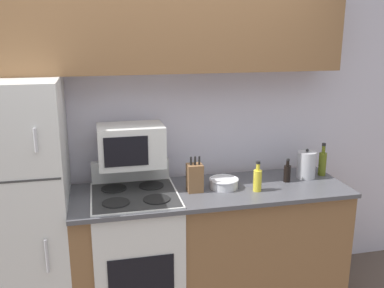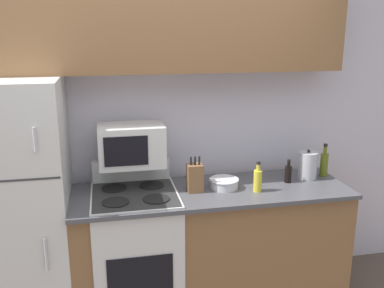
{
  "view_description": "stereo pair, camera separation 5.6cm",
  "coord_description": "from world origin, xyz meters",
  "px_view_note": "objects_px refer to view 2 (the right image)",
  "views": [
    {
      "loc": [
        -0.42,
        -2.5,
        2.03
      ],
      "look_at": [
        0.21,
        0.27,
        1.27
      ],
      "focal_mm": 40.0,
      "sensor_mm": 36.0,
      "label": 1
    },
    {
      "loc": [
        -0.36,
        -2.51,
        2.03
      ],
      "look_at": [
        0.21,
        0.27,
        1.27
      ],
      "focal_mm": 40.0,
      "sensor_mm": 36.0,
      "label": 2
    }
  ],
  "objects_px": {
    "bottle_soy_sauce": "(288,173)",
    "kettle": "(308,165)",
    "bowl": "(224,183)",
    "bottle_cooking_spray": "(258,180)",
    "microwave": "(131,145)",
    "knife_block": "(195,178)",
    "refrigerator": "(14,209)",
    "stove": "(137,252)",
    "bottle_olive_oil": "(324,163)"
  },
  "relations": [
    {
      "from": "stove",
      "to": "bottle_olive_oil",
      "type": "bearing_deg",
      "value": 4.02
    },
    {
      "from": "knife_block",
      "to": "bottle_cooking_spray",
      "type": "height_order",
      "value": "knife_block"
    },
    {
      "from": "microwave",
      "to": "bottle_soy_sauce",
      "type": "xyz_separation_m",
      "value": [
        1.15,
        -0.12,
        -0.25
      ]
    },
    {
      "from": "stove",
      "to": "bowl",
      "type": "height_order",
      "value": "stove"
    },
    {
      "from": "knife_block",
      "to": "bottle_olive_oil",
      "type": "distance_m",
      "value": 1.07
    },
    {
      "from": "microwave",
      "to": "bottle_soy_sauce",
      "type": "bearing_deg",
      "value": -5.91
    },
    {
      "from": "bottle_olive_oil",
      "to": "bottle_cooking_spray",
      "type": "bearing_deg",
      "value": -161.26
    },
    {
      "from": "knife_block",
      "to": "bottle_cooking_spray",
      "type": "relative_size",
      "value": 1.18
    },
    {
      "from": "kettle",
      "to": "bottle_cooking_spray",
      "type": "bearing_deg",
      "value": -158.56
    },
    {
      "from": "refrigerator",
      "to": "bottle_cooking_spray",
      "type": "bearing_deg",
      "value": -5.16
    },
    {
      "from": "bottle_olive_oil",
      "to": "bottle_soy_sauce",
      "type": "xyz_separation_m",
      "value": [
        -0.33,
        -0.08,
        -0.03
      ]
    },
    {
      "from": "refrigerator",
      "to": "bottle_olive_oil",
      "type": "bearing_deg",
      "value": 1.53
    },
    {
      "from": "microwave",
      "to": "knife_block",
      "type": "xyz_separation_m",
      "value": [
        0.43,
        -0.16,
        -0.22
      ]
    },
    {
      "from": "microwave",
      "to": "kettle",
      "type": "distance_m",
      "value": 1.35
    },
    {
      "from": "stove",
      "to": "knife_block",
      "type": "distance_m",
      "value": 0.69
    },
    {
      "from": "bottle_soy_sauce",
      "to": "kettle",
      "type": "height_order",
      "value": "kettle"
    },
    {
      "from": "bottle_soy_sauce",
      "to": "kettle",
      "type": "relative_size",
      "value": 0.78
    },
    {
      "from": "stove",
      "to": "kettle",
      "type": "relative_size",
      "value": 4.73
    },
    {
      "from": "bottle_cooking_spray",
      "to": "bottle_olive_oil",
      "type": "bearing_deg",
      "value": 18.74
    },
    {
      "from": "knife_block",
      "to": "bowl",
      "type": "relative_size",
      "value": 1.2
    },
    {
      "from": "bottle_soy_sauce",
      "to": "refrigerator",
      "type": "bearing_deg",
      "value": 179.44
    },
    {
      "from": "microwave",
      "to": "bottle_cooking_spray",
      "type": "xyz_separation_m",
      "value": [
        0.86,
        -0.25,
        -0.23
      ]
    },
    {
      "from": "refrigerator",
      "to": "bottle_soy_sauce",
      "type": "relative_size",
      "value": 9.69
    },
    {
      "from": "bowl",
      "to": "bottle_cooking_spray",
      "type": "distance_m",
      "value": 0.25
    },
    {
      "from": "bottle_soy_sauce",
      "to": "kettle",
      "type": "distance_m",
      "value": 0.19
    },
    {
      "from": "refrigerator",
      "to": "bowl",
      "type": "height_order",
      "value": "refrigerator"
    },
    {
      "from": "bottle_cooking_spray",
      "to": "kettle",
      "type": "bearing_deg",
      "value": 21.44
    },
    {
      "from": "microwave",
      "to": "kettle",
      "type": "relative_size",
      "value": 1.99
    },
    {
      "from": "bottle_olive_oil",
      "to": "bottle_cooking_spray",
      "type": "distance_m",
      "value": 0.66
    },
    {
      "from": "bottle_cooking_spray",
      "to": "stove",
      "type": "bearing_deg",
      "value": 172.9
    },
    {
      "from": "knife_block",
      "to": "bowl",
      "type": "distance_m",
      "value": 0.23
    },
    {
      "from": "microwave",
      "to": "bowl",
      "type": "distance_m",
      "value": 0.72
    },
    {
      "from": "refrigerator",
      "to": "bowl",
      "type": "bearing_deg",
      "value": -1.48
    },
    {
      "from": "bowl",
      "to": "microwave",
      "type": "bearing_deg",
      "value": 168.01
    },
    {
      "from": "refrigerator",
      "to": "microwave",
      "type": "bearing_deg",
      "value": 7.09
    },
    {
      "from": "bowl",
      "to": "bottle_olive_oil",
      "type": "height_order",
      "value": "bottle_olive_oil"
    },
    {
      "from": "bottle_olive_oil",
      "to": "microwave",
      "type": "bearing_deg",
      "value": 178.51
    },
    {
      "from": "bottle_olive_oil",
      "to": "kettle",
      "type": "bearing_deg",
      "value": -170.14
    },
    {
      "from": "bottle_olive_oil",
      "to": "bottle_soy_sauce",
      "type": "height_order",
      "value": "bottle_olive_oil"
    },
    {
      "from": "microwave",
      "to": "stove",
      "type": "bearing_deg",
      "value": -89.98
    },
    {
      "from": "microwave",
      "to": "bowl",
      "type": "xyz_separation_m",
      "value": [
        0.65,
        -0.14,
        -0.28
      ]
    },
    {
      "from": "bowl",
      "to": "bottle_olive_oil",
      "type": "relative_size",
      "value": 0.83
    },
    {
      "from": "microwave",
      "to": "bowl",
      "type": "bearing_deg",
      "value": -11.99
    },
    {
      "from": "stove",
      "to": "bottle_olive_oil",
      "type": "relative_size",
      "value": 4.21
    },
    {
      "from": "stove",
      "to": "bottle_olive_oil",
      "type": "distance_m",
      "value": 1.59
    },
    {
      "from": "bowl",
      "to": "knife_block",
      "type": "bearing_deg",
      "value": -175.21
    },
    {
      "from": "bowl",
      "to": "kettle",
      "type": "xyz_separation_m",
      "value": [
        0.68,
        0.07,
        0.07
      ]
    },
    {
      "from": "refrigerator",
      "to": "bottle_olive_oil",
      "type": "xyz_separation_m",
      "value": [
        2.29,
        0.06,
        0.15
      ]
    },
    {
      "from": "bowl",
      "to": "bottle_olive_oil",
      "type": "bearing_deg",
      "value": 6.74
    },
    {
      "from": "bottle_cooking_spray",
      "to": "knife_block",
      "type": "bearing_deg",
      "value": 167.77
    }
  ]
}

